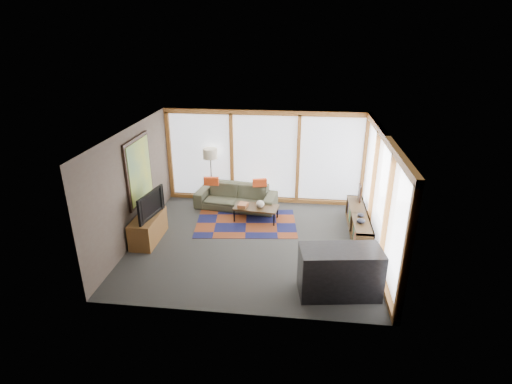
# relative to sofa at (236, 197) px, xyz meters

# --- Properties ---
(ground) EXTENTS (5.50, 5.50, 0.00)m
(ground) POSITION_rel_sofa_xyz_m (0.72, -1.89, -0.32)
(ground) COLOR #292927
(ground) RESTS_ON ground
(room_envelope) EXTENTS (5.52, 5.02, 2.62)m
(room_envelope) POSITION_rel_sofa_xyz_m (1.22, -1.32, 1.22)
(room_envelope) COLOR #473932
(room_envelope) RESTS_ON ground
(rug) EXTENTS (2.66, 1.87, 0.01)m
(rug) POSITION_rel_sofa_xyz_m (0.40, -0.94, -0.31)
(rug) COLOR maroon
(rug) RESTS_ON ground
(sofa) EXTENTS (2.28, 1.13, 0.64)m
(sofa) POSITION_rel_sofa_xyz_m (0.00, 0.00, 0.00)
(sofa) COLOR #3D3E2C
(sofa) RESTS_ON ground
(pillow_left) EXTENTS (0.41, 0.14, 0.22)m
(pillow_left) POSITION_rel_sofa_xyz_m (-0.68, -0.00, 0.43)
(pillow_left) COLOR #C23C16
(pillow_left) RESTS_ON sofa
(pillow_right) EXTENTS (0.40, 0.20, 0.21)m
(pillow_right) POSITION_rel_sofa_xyz_m (0.64, 0.05, 0.42)
(pillow_right) COLOR #C23C16
(pillow_right) RESTS_ON sofa
(floor_lamp) EXTENTS (0.40, 0.40, 1.58)m
(floor_lamp) POSITION_rel_sofa_xyz_m (-0.73, 0.27, 0.47)
(floor_lamp) COLOR black
(floor_lamp) RESTS_ON ground
(coffee_table) EXTENTS (1.16, 0.68, 0.37)m
(coffee_table) POSITION_rel_sofa_xyz_m (0.63, -0.70, -0.13)
(coffee_table) COLOR black
(coffee_table) RESTS_ON ground
(book_stack) EXTENTS (0.26, 0.31, 0.09)m
(book_stack) POSITION_rel_sofa_xyz_m (0.30, -0.75, 0.10)
(book_stack) COLOR brown
(book_stack) RESTS_ON coffee_table
(vase) EXTENTS (0.24, 0.24, 0.19)m
(vase) POSITION_rel_sofa_xyz_m (0.74, -0.73, 0.14)
(vase) COLOR beige
(vase) RESTS_ON coffee_table
(bookshelf) EXTENTS (0.39, 2.16, 0.54)m
(bookshelf) POSITION_rel_sofa_xyz_m (3.15, -1.14, -0.05)
(bookshelf) COLOR black
(bookshelf) RESTS_ON ground
(bowl_a) EXTENTS (0.24, 0.24, 0.10)m
(bowl_a) POSITION_rel_sofa_xyz_m (3.11, -1.67, 0.27)
(bowl_a) COLOR black
(bowl_a) RESTS_ON bookshelf
(bowl_b) EXTENTS (0.16, 0.16, 0.08)m
(bowl_b) POSITION_rel_sofa_xyz_m (3.15, -1.34, 0.26)
(bowl_b) COLOR black
(bowl_b) RESTS_ON bookshelf
(shelf_picture) EXTENTS (0.05, 0.32, 0.42)m
(shelf_picture) POSITION_rel_sofa_xyz_m (3.23, -0.40, 0.43)
(shelf_picture) COLOR black
(shelf_picture) RESTS_ON bookshelf
(tv_console) EXTENTS (0.51, 1.22, 0.61)m
(tv_console) POSITION_rel_sofa_xyz_m (-1.72, -2.04, -0.01)
(tv_console) COLOR brown
(tv_console) RESTS_ON ground
(television) EXTENTS (0.31, 1.06, 0.61)m
(television) POSITION_rel_sofa_xyz_m (-1.69, -2.03, 0.59)
(television) COLOR black
(television) RESTS_ON tv_console
(bar_counter) EXTENTS (1.55, 0.89, 0.93)m
(bar_counter) POSITION_rel_sofa_xyz_m (2.51, -3.59, 0.15)
(bar_counter) COLOR black
(bar_counter) RESTS_ON ground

